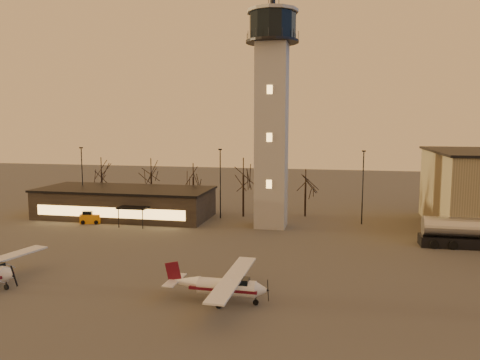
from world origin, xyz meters
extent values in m
plane|color=#4A4644|center=(0.00, 0.00, 0.00)|extent=(220.00, 220.00, 0.00)
cube|color=#A4A29C|center=(0.00, 30.00, 12.00)|extent=(4.00, 4.00, 24.00)
cylinder|color=black|center=(0.00, 30.00, 24.15)|extent=(6.80, 6.80, 0.30)
cylinder|color=black|center=(0.00, 30.00, 26.00)|extent=(6.00, 6.00, 3.40)
cylinder|color=#A4A29C|center=(0.00, 30.00, 27.90)|extent=(6.60, 6.60, 0.40)
cylinder|color=black|center=(0.00, 30.00, 29.30)|extent=(0.70, 0.70, 2.40)
cube|color=black|center=(-22.00, 32.00, 2.00)|extent=(25.00, 10.00, 4.00)
cube|color=black|center=(-22.00, 32.00, 4.15)|extent=(25.40, 10.40, 0.30)
cube|color=#FFBB59|center=(-22.00, 26.98, 1.60)|extent=(22.00, 0.08, 1.40)
cube|color=black|center=(-18.00, 26.00, 2.60)|extent=(4.00, 2.00, 0.20)
cylinder|color=black|center=(-30.00, 34.00, 5.00)|extent=(0.16, 0.16, 10.00)
cube|color=black|center=(-30.00, 34.00, 10.05)|extent=(0.50, 0.25, 0.18)
cylinder|color=black|center=(-8.00, 34.00, 5.00)|extent=(0.16, 0.16, 10.00)
cube|color=black|center=(-8.00, 34.00, 10.05)|extent=(0.50, 0.25, 0.18)
cylinder|color=black|center=(12.00, 34.00, 5.00)|extent=(0.16, 0.16, 10.00)
cube|color=black|center=(12.00, 34.00, 10.05)|extent=(0.50, 0.25, 0.18)
cylinder|color=black|center=(-30.00, 40.00, 2.87)|extent=(0.28, 0.28, 5.74)
cylinder|color=black|center=(-14.00, 40.00, 2.62)|extent=(0.28, 0.28, 5.25)
cylinder|color=black|center=(-5.00, 36.00, 3.08)|extent=(0.28, 0.28, 6.16)
cylinder|color=black|center=(4.00, 38.00, 2.48)|extent=(0.28, 0.28, 4.97)
cylinder|color=black|center=(-22.00, 42.00, 2.80)|extent=(0.28, 0.28, 5.60)
cylinder|color=silver|center=(0.47, 2.72, 1.24)|extent=(4.58, 1.36, 1.29)
cone|color=silver|center=(3.15, 2.68, 1.24)|extent=(0.91, 1.24, 1.23)
cone|color=silver|center=(-2.90, 2.78, 1.39)|extent=(2.40, 1.13, 1.09)
cube|color=black|center=(1.46, 2.71, 1.69)|extent=(1.50, 1.07, 0.69)
cube|color=#4E0B17|center=(0.27, 2.73, 1.19)|extent=(5.38, 1.42, 0.22)
cube|color=silver|center=(0.97, 2.72, 2.01)|extent=(1.66, 10.94, 0.14)
cube|color=silver|center=(-3.79, 2.79, 1.49)|extent=(0.95, 3.29, 0.08)
cube|color=#4E0B17|center=(-3.89, 2.79, 2.18)|extent=(1.38, 0.10, 1.68)
cone|color=silver|center=(-17.80, 1.60, 1.29)|extent=(1.16, 1.44, 1.28)
cube|color=black|center=(22.52, 24.00, 0.60)|extent=(9.22, 2.68, 1.19)
cylinder|color=#B0B0B5|center=(21.22, 23.99, 2.27)|extent=(6.08, 2.33, 2.27)
cube|color=orange|center=(-24.74, 27.00, 0.64)|extent=(2.99, 2.02, 1.28)
cube|color=black|center=(-25.10, 26.92, 1.37)|extent=(1.52, 1.52, 0.73)
camera|label=1|loc=(8.65, -31.08, 13.82)|focal=35.00mm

